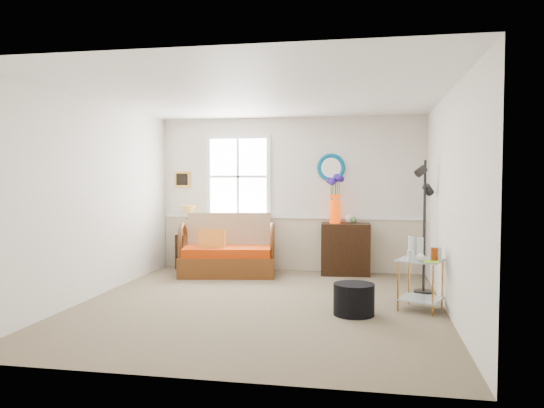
% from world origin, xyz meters
% --- Properties ---
extents(floor, '(4.50, 5.00, 0.01)m').
position_xyz_m(floor, '(0.00, 0.00, 0.00)').
color(floor, '#776952').
rests_on(floor, ground).
extents(ceiling, '(4.50, 5.00, 0.01)m').
position_xyz_m(ceiling, '(0.00, 0.00, 2.60)').
color(ceiling, white).
rests_on(ceiling, walls).
extents(walls, '(4.51, 5.01, 2.60)m').
position_xyz_m(walls, '(0.00, 0.00, 1.30)').
color(walls, silver).
rests_on(walls, floor).
extents(wainscot, '(4.46, 0.02, 0.90)m').
position_xyz_m(wainscot, '(0.00, 2.48, 0.45)').
color(wainscot, '#C2B395').
rests_on(wainscot, walls).
extents(chair_rail, '(4.46, 0.04, 0.06)m').
position_xyz_m(chair_rail, '(0.00, 2.47, 0.92)').
color(chair_rail, white).
rests_on(chair_rail, walls).
extents(window, '(1.14, 0.06, 1.44)m').
position_xyz_m(window, '(-0.90, 2.47, 1.60)').
color(window, white).
rests_on(window, walls).
extents(picture, '(0.28, 0.03, 0.28)m').
position_xyz_m(picture, '(-1.92, 2.48, 1.55)').
color(picture, '#BD862A').
rests_on(picture, walls).
extents(mirror, '(0.47, 0.07, 0.47)m').
position_xyz_m(mirror, '(0.70, 2.48, 1.75)').
color(mirror, '#016D9E').
rests_on(mirror, walls).
extents(loveseat, '(1.64, 1.11, 0.99)m').
position_xyz_m(loveseat, '(-0.92, 1.85, 0.49)').
color(loveseat, '#593112').
rests_on(loveseat, floor).
extents(throw_pillow, '(0.45, 0.16, 0.44)m').
position_xyz_m(throw_pillow, '(-1.16, 1.72, 0.54)').
color(throw_pillow, '#DB5517').
rests_on(throw_pillow, loveseat).
extents(lamp_stand, '(0.40, 0.40, 0.60)m').
position_xyz_m(lamp_stand, '(-1.75, 2.30, 0.30)').
color(lamp_stand, black).
rests_on(lamp_stand, floor).
extents(table_lamp, '(0.29, 0.29, 0.50)m').
position_xyz_m(table_lamp, '(-1.73, 2.27, 0.85)').
color(table_lamp, '#AC7D2F').
rests_on(table_lamp, lamp_stand).
extents(potted_plant, '(0.35, 0.39, 0.29)m').
position_xyz_m(potted_plant, '(-1.61, 2.30, 0.74)').
color(potted_plant, '#4D7F3E').
rests_on(potted_plant, lamp_stand).
extents(cabinet, '(0.81, 0.55, 0.84)m').
position_xyz_m(cabinet, '(0.96, 2.26, 0.42)').
color(cabinet, black).
rests_on(cabinet, floor).
extents(flower_vase, '(0.26, 0.26, 0.78)m').
position_xyz_m(flower_vase, '(0.78, 2.25, 1.23)').
color(flower_vase, '#D13200').
rests_on(flower_vase, cabinet).
extents(side_table, '(0.63, 0.63, 0.62)m').
position_xyz_m(side_table, '(1.95, 0.07, 0.31)').
color(side_table, '#B67B2E').
rests_on(side_table, floor).
extents(tabletop_items, '(0.46, 0.46, 0.27)m').
position_xyz_m(tabletop_items, '(1.98, 0.02, 0.75)').
color(tabletop_items, silver).
rests_on(tabletop_items, side_table).
extents(floor_lamp, '(0.35, 0.35, 1.83)m').
position_xyz_m(floor_lamp, '(2.08, 1.07, 0.91)').
color(floor_lamp, black).
rests_on(floor_lamp, floor).
extents(ottoman, '(0.60, 0.60, 0.36)m').
position_xyz_m(ottoman, '(1.17, -0.30, 0.18)').
color(ottoman, black).
rests_on(ottoman, floor).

